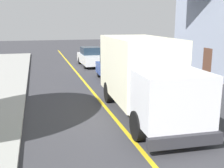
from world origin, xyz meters
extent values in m
cube|color=gold|center=(0.00, 10.00, 0.00)|extent=(0.16, 56.00, 0.01)
cube|color=#F2EDCC|center=(1.36, 10.88, 1.90)|extent=(2.61, 5.10, 2.60)
cube|color=silver|center=(1.21, 7.38, 1.45)|extent=(2.36, 2.10, 1.70)
cube|color=#1E2D3D|center=(1.17, 6.48, 1.82)|extent=(2.04, 0.17, 0.75)
cube|color=#2D2D33|center=(1.16, 6.30, 0.42)|extent=(2.41, 0.30, 0.36)
cylinder|color=black|center=(2.26, 7.53, 0.50)|extent=(0.34, 1.01, 1.00)
cylinder|color=black|center=(0.17, 7.62, 0.50)|extent=(0.34, 1.01, 1.00)
cylinder|color=black|center=(2.46, 12.08, 0.50)|extent=(0.34, 1.01, 1.00)
cylinder|color=black|center=(0.36, 12.17, 0.50)|extent=(0.34, 1.01, 1.00)
cube|color=#2D4793|center=(2.02, 16.87, 0.65)|extent=(1.96, 4.46, 0.76)
cube|color=#1E2D3D|center=(2.02, 17.02, 1.35)|extent=(1.65, 1.86, 0.64)
cylinder|color=black|center=(2.76, 15.44, 0.32)|extent=(0.24, 0.65, 0.64)
cylinder|color=black|center=(1.18, 15.50, 0.32)|extent=(0.24, 0.65, 0.64)
cylinder|color=black|center=(2.86, 18.25, 0.32)|extent=(0.24, 0.65, 0.64)
cylinder|color=black|center=(1.28, 18.31, 0.32)|extent=(0.24, 0.65, 0.64)
cube|color=silver|center=(1.74, 23.46, 0.65)|extent=(1.86, 4.42, 0.76)
cube|color=#1E2D3D|center=(1.74, 23.61, 1.35)|extent=(1.61, 1.82, 0.64)
cylinder|color=black|center=(2.55, 22.07, 0.32)|extent=(0.23, 0.64, 0.64)
cylinder|color=black|center=(0.97, 22.05, 0.32)|extent=(0.23, 0.64, 0.64)
cylinder|color=black|center=(2.51, 24.88, 0.32)|extent=(0.23, 0.64, 0.64)
cylinder|color=black|center=(0.93, 24.86, 0.32)|extent=(0.23, 0.64, 0.64)
cube|color=brown|center=(8.41, 15.92, 1.05)|extent=(0.10, 1.00, 2.10)
camera|label=1|loc=(-2.93, -0.37, 3.86)|focal=43.95mm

